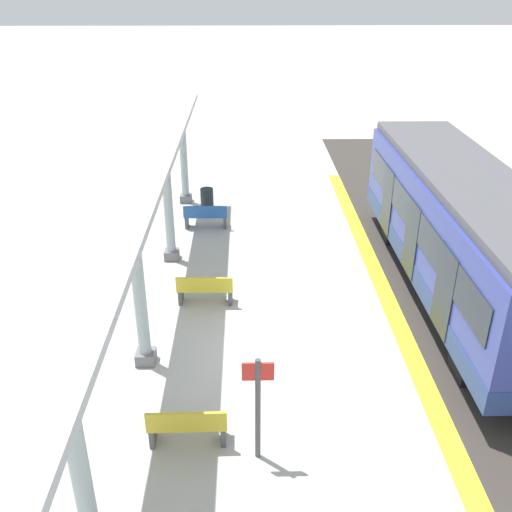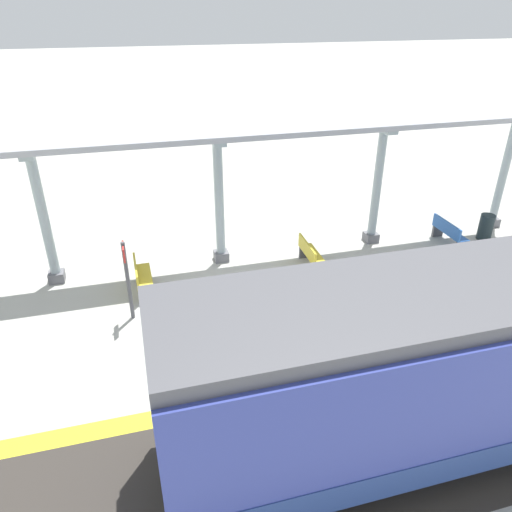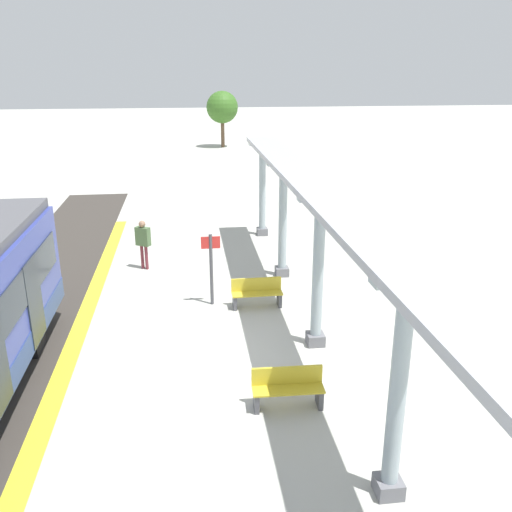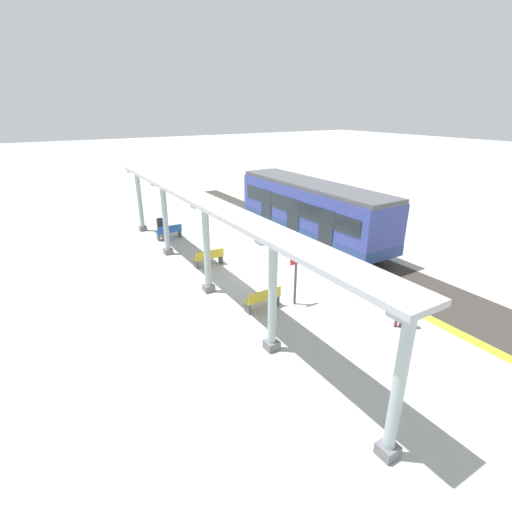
{
  "view_description": "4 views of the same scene",
  "coord_description": "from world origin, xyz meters",
  "px_view_note": "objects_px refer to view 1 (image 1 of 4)",
  "views": [
    {
      "loc": [
        0.67,
        10.98,
        8.1
      ],
      "look_at": [
        0.42,
        -2.07,
        1.55
      ],
      "focal_mm": 40.18,
      "sensor_mm": 36.0,
      "label": 1
    },
    {
      "loc": [
        -10.41,
        2.75,
        7.36
      ],
      "look_at": [
        -0.48,
        0.04,
        1.89
      ],
      "focal_mm": 33.74,
      "sensor_mm": 36.0,
      "label": 2
    },
    {
      "loc": [
        -0.15,
        -12.0,
        6.77
      ],
      "look_at": [
        1.71,
        2.28,
        1.77
      ],
      "focal_mm": 38.24,
      "sensor_mm": 36.0,
      "label": 3
    },
    {
      "loc": [
        8.94,
        14.0,
        7.52
      ],
      "look_at": [
        1.1,
        1.11,
        1.55
      ],
      "focal_mm": 26.59,
      "sensor_mm": 36.0,
      "label": 4
    }
  ],
  "objects_px": {
    "canopy_pillar_nearest": "(183,152)",
    "canopy_pillar_fourth": "(79,467)",
    "bench_mid_platform": "(187,426)",
    "canopy_pillar_second": "(168,199)",
    "trash_bin": "(207,200)",
    "bench_near_end": "(206,216)",
    "bench_far_end": "(205,289)",
    "canopy_pillar_third": "(139,287)",
    "platform_info_sign": "(258,400)",
    "train_near_carriage": "(461,234)"
  },
  "relations": [
    {
      "from": "canopy_pillar_fourth",
      "to": "canopy_pillar_second",
      "type": "bearing_deg",
      "value": -90.0
    },
    {
      "from": "canopy_pillar_second",
      "to": "bench_mid_platform",
      "type": "xyz_separation_m",
      "value": [
        -1.19,
        7.83,
        -1.54
      ]
    },
    {
      "from": "canopy_pillar_nearest",
      "to": "canopy_pillar_second",
      "type": "xyz_separation_m",
      "value": [
        0.0,
        4.91,
        0.0
      ]
    },
    {
      "from": "platform_info_sign",
      "to": "canopy_pillar_third",
      "type": "bearing_deg",
      "value": -49.02
    },
    {
      "from": "bench_near_end",
      "to": "bench_mid_platform",
      "type": "height_order",
      "value": "same"
    },
    {
      "from": "bench_far_end",
      "to": "platform_info_sign",
      "type": "height_order",
      "value": "platform_info_sign"
    },
    {
      "from": "canopy_pillar_second",
      "to": "canopy_pillar_third",
      "type": "bearing_deg",
      "value": 90.0
    },
    {
      "from": "bench_near_end",
      "to": "trash_bin",
      "type": "height_order",
      "value": "trash_bin"
    },
    {
      "from": "canopy_pillar_second",
      "to": "bench_near_end",
      "type": "relative_size",
      "value": 2.61
    },
    {
      "from": "trash_bin",
      "to": "canopy_pillar_fourth",
      "type": "bearing_deg",
      "value": 86.4
    },
    {
      "from": "canopy_pillar_fourth",
      "to": "trash_bin",
      "type": "bearing_deg",
      "value": -93.6
    },
    {
      "from": "canopy_pillar_third",
      "to": "trash_bin",
      "type": "distance_m",
      "value": 9.33
    },
    {
      "from": "train_near_carriage",
      "to": "bench_mid_platform",
      "type": "bearing_deg",
      "value": 39.1
    },
    {
      "from": "bench_far_end",
      "to": "canopy_pillar_fourth",
      "type": "bearing_deg",
      "value": 80.87
    },
    {
      "from": "canopy_pillar_fourth",
      "to": "canopy_pillar_third",
      "type": "bearing_deg",
      "value": -90.0
    },
    {
      "from": "canopy_pillar_fourth",
      "to": "trash_bin",
      "type": "relative_size",
      "value": 4.35
    },
    {
      "from": "canopy_pillar_nearest",
      "to": "canopy_pillar_fourth",
      "type": "height_order",
      "value": "same"
    },
    {
      "from": "platform_info_sign",
      "to": "bench_near_end",
      "type": "bearing_deg",
      "value": -81.46
    },
    {
      "from": "trash_bin",
      "to": "bench_mid_platform",
      "type": "bearing_deg",
      "value": 91.46
    },
    {
      "from": "canopy_pillar_third",
      "to": "trash_bin",
      "type": "relative_size",
      "value": 4.35
    },
    {
      "from": "canopy_pillar_second",
      "to": "canopy_pillar_fourth",
      "type": "height_order",
      "value": "same"
    },
    {
      "from": "canopy_pillar_nearest",
      "to": "bench_far_end",
      "type": "height_order",
      "value": "canopy_pillar_nearest"
    },
    {
      "from": "bench_far_end",
      "to": "canopy_pillar_third",
      "type": "bearing_deg",
      "value": 64.73
    },
    {
      "from": "canopy_pillar_nearest",
      "to": "platform_info_sign",
      "type": "bearing_deg",
      "value": 100.85
    },
    {
      "from": "train_near_carriage",
      "to": "bench_near_end",
      "type": "bearing_deg",
      "value": -33.26
    },
    {
      "from": "canopy_pillar_fourth",
      "to": "trash_bin",
      "type": "distance_m",
      "value": 14.23
    },
    {
      "from": "canopy_pillar_fourth",
      "to": "bench_far_end",
      "type": "xyz_separation_m",
      "value": [
        -1.21,
        -7.53,
        -1.54
      ]
    },
    {
      "from": "train_near_carriage",
      "to": "canopy_pillar_second",
      "type": "xyz_separation_m",
      "value": [
        8.02,
        -2.27,
        0.16
      ]
    },
    {
      "from": "canopy_pillar_second",
      "to": "canopy_pillar_third",
      "type": "distance_m",
      "value": 5.27
    },
    {
      "from": "platform_info_sign",
      "to": "canopy_pillar_nearest",
      "type": "bearing_deg",
      "value": -79.15
    },
    {
      "from": "bench_mid_platform",
      "to": "trash_bin",
      "type": "bearing_deg",
      "value": -88.54
    },
    {
      "from": "canopy_pillar_nearest",
      "to": "bench_mid_platform",
      "type": "relative_size",
      "value": 2.6
    },
    {
      "from": "trash_bin",
      "to": "canopy_pillar_nearest",
      "type": "bearing_deg",
      "value": -49.03
    },
    {
      "from": "canopy_pillar_fourth",
      "to": "train_near_carriage",
      "type": "bearing_deg",
      "value": -135.2
    },
    {
      "from": "bench_mid_platform",
      "to": "platform_info_sign",
      "type": "height_order",
      "value": "platform_info_sign"
    },
    {
      "from": "canopy_pillar_third",
      "to": "bench_near_end",
      "type": "xyz_separation_m",
      "value": [
        -0.92,
        -7.65,
        -1.54
      ]
    },
    {
      "from": "bench_mid_platform",
      "to": "trash_bin",
      "type": "relative_size",
      "value": 1.67
    },
    {
      "from": "canopy_pillar_fourth",
      "to": "bench_near_end",
      "type": "height_order",
      "value": "canopy_pillar_fourth"
    },
    {
      "from": "canopy_pillar_fourth",
      "to": "trash_bin",
      "type": "height_order",
      "value": "canopy_pillar_fourth"
    },
    {
      "from": "bench_mid_platform",
      "to": "canopy_pillar_second",
      "type": "bearing_deg",
      "value": -81.37
    },
    {
      "from": "canopy_pillar_nearest",
      "to": "trash_bin",
      "type": "relative_size",
      "value": 4.35
    },
    {
      "from": "bench_near_end",
      "to": "bench_mid_platform",
      "type": "bearing_deg",
      "value": 91.49
    },
    {
      "from": "canopy_pillar_fourth",
      "to": "bench_mid_platform",
      "type": "bearing_deg",
      "value": -116.21
    },
    {
      "from": "bench_near_end",
      "to": "bench_far_end",
      "type": "xyz_separation_m",
      "value": [
        -0.29,
        5.09,
        0.0
      ]
    },
    {
      "from": "train_near_carriage",
      "to": "bench_near_end",
      "type": "xyz_separation_m",
      "value": [
        7.1,
        -4.66,
        -1.38
      ]
    },
    {
      "from": "bench_near_end",
      "to": "trash_bin",
      "type": "xyz_separation_m",
      "value": [
        0.03,
        -1.5,
        0.01
      ]
    },
    {
      "from": "trash_bin",
      "to": "train_near_carriage",
      "type": "bearing_deg",
      "value": 139.19
    },
    {
      "from": "bench_near_end",
      "to": "bench_far_end",
      "type": "bearing_deg",
      "value": 93.24
    },
    {
      "from": "bench_far_end",
      "to": "trash_bin",
      "type": "relative_size",
      "value": 1.68
    },
    {
      "from": "train_near_carriage",
      "to": "canopy_pillar_fourth",
      "type": "distance_m",
      "value": 11.3
    }
  ]
}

